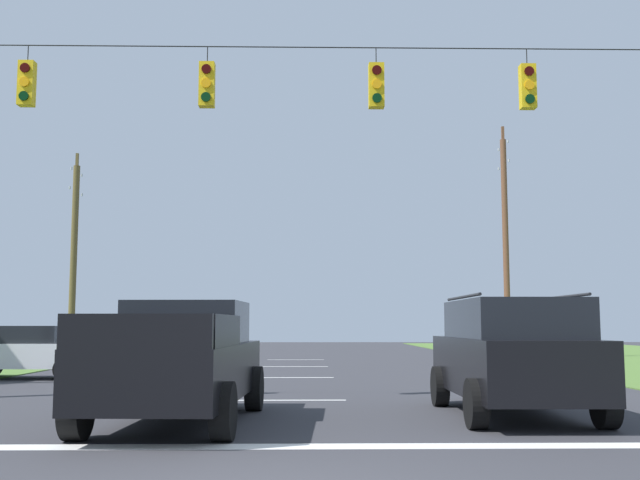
% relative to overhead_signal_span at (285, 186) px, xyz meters
% --- Properties ---
extents(stop_bar_stripe, '(15.90, 0.45, 0.01)m').
position_rel_overhead_signal_span_xyz_m(stop_bar_stripe, '(0.01, -5.51, -4.41)').
color(stop_bar_stripe, white).
rests_on(stop_bar_stripe, ground).
extents(lane_dash_0, '(2.50, 0.15, 0.01)m').
position_rel_overhead_signal_span_xyz_m(lane_dash_0, '(0.01, 0.49, -4.41)').
color(lane_dash_0, white).
rests_on(lane_dash_0, ground).
extents(lane_dash_1, '(2.50, 0.15, 0.01)m').
position_rel_overhead_signal_span_xyz_m(lane_dash_1, '(0.01, 7.22, -4.41)').
color(lane_dash_1, white).
rests_on(lane_dash_1, ground).
extents(lane_dash_2, '(2.50, 0.15, 0.01)m').
position_rel_overhead_signal_span_xyz_m(lane_dash_2, '(0.01, 13.09, -4.41)').
color(lane_dash_2, white).
rests_on(lane_dash_2, ground).
extents(lane_dash_3, '(2.50, 0.15, 0.01)m').
position_rel_overhead_signal_span_xyz_m(lane_dash_3, '(0.01, 18.54, -4.41)').
color(lane_dash_3, white).
rests_on(lane_dash_3, ground).
extents(overhead_signal_span, '(18.82, 0.31, 7.84)m').
position_rel_overhead_signal_span_xyz_m(overhead_signal_span, '(0.00, 0.00, 0.00)').
color(overhead_signal_span, brown).
rests_on(overhead_signal_span, ground).
extents(pickup_truck, '(2.49, 5.49, 1.95)m').
position_rel_overhead_signal_span_xyz_m(pickup_truck, '(-1.59, -3.11, -3.45)').
color(pickup_truck, black).
rests_on(pickup_truck, ground).
extents(suv_black, '(2.25, 4.82, 2.05)m').
position_rel_overhead_signal_span_xyz_m(suv_black, '(3.97, -2.39, -3.36)').
color(suv_black, black).
rests_on(suv_black, ground).
extents(distant_car_crossing_white, '(4.35, 2.12, 1.52)m').
position_rel_overhead_signal_span_xyz_m(distant_car_crossing_white, '(-7.64, 6.93, -3.63)').
color(distant_car_crossing_white, silver).
rests_on(distant_car_crossing_white, ground).
extents(utility_pole_far_right, '(0.27, 1.88, 10.69)m').
position_rel_overhead_signal_span_xyz_m(utility_pole_far_right, '(9.57, 18.80, 0.95)').
color(utility_pole_far_right, brown).
rests_on(utility_pole_far_right, ground).
extents(utility_pole_far_left, '(0.29, 1.94, 9.34)m').
position_rel_overhead_signal_span_xyz_m(utility_pole_far_left, '(-10.03, 18.85, 0.24)').
color(utility_pole_far_left, brown).
rests_on(utility_pole_far_left, ground).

